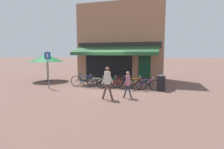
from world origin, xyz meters
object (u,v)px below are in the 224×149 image
Objects in this scene: bicycle_blue at (84,81)px; bicycle_green at (109,83)px; bicycle_purple at (146,85)px; pedestrian_child at (127,81)px; litter_bin at (161,82)px; bicycle_silver at (97,83)px; cafe_parasol at (46,58)px; parking_sign at (48,66)px; bicycle_orange at (133,84)px; pedestrian_adult at (107,79)px; bicycle_red at (121,83)px.

bicycle_blue reaches higher than bicycle_green.
bicycle_blue is 4.14m from bicycle_purple.
pedestrian_child reaches higher than litter_bin.
cafe_parasol is (-4.97, 1.70, 1.51)m from bicycle_silver.
parking_sign is (-7.00, -1.16, 0.95)m from litter_bin.
parking_sign is (-3.82, -0.98, 1.09)m from bicycle_green.
bicycle_purple is at bearing 9.25° from parking_sign.
bicycle_silver is at bearing 170.94° from bicycle_purple.
bicycle_purple is at bearing -8.97° from bicycle_orange.
bicycle_purple is at bearing -20.98° from bicycle_green.
bicycle_blue is at bearing 161.27° from bicycle_orange.
parking_sign reaches higher than bicycle_green.
bicycle_silver is 3.13m from pedestrian_child.
pedestrian_adult is (0.66, -2.55, 0.61)m from bicycle_green.
bicycle_blue is at bearing 138.90° from pedestrian_adult.
bicycle_green is at bearing -176.77° from litter_bin.
cafe_parasol is at bearing 127.52° from parking_sign.
pedestrian_adult is at bearing -154.33° from pedestrian_child.
bicycle_silver is 0.95× the size of bicycle_orange.
litter_bin is 7.16m from parking_sign.
bicycle_orange is 0.65× the size of cafe_parasol.
bicycle_red is at bearing 106.25° from pedestrian_child.
bicycle_orange reaches higher than bicycle_green.
cafe_parasol is (-8.10, 1.61, 1.51)m from bicycle_purple.
litter_bin is 0.37× the size of cafe_parasol.
pedestrian_adult is 7.75m from cafe_parasol.
bicycle_red is (2.56, 0.01, -0.03)m from bicycle_blue.
litter_bin is (0.90, 0.16, 0.14)m from bicycle_purple.
pedestrian_child is at bearing 36.05° from pedestrian_adult.
bicycle_red is 0.98× the size of bicycle_purple.
bicycle_blue is 1.04× the size of bicycle_orange.
pedestrian_child is at bearing -104.78° from bicycle_orange.
bicycle_orange is 5.52m from parking_sign.
bicycle_silver is (1.01, -0.23, -0.04)m from bicycle_blue.
cafe_parasol reaches higher than bicycle_green.
bicycle_red is at bearing -8.61° from bicycle_blue.
bicycle_red is 2.78m from pedestrian_adult.
bicycle_purple is 8.39m from cafe_parasol.
pedestrian_child is at bearing -11.21° from parking_sign.
pedestrian_child is (0.88, 0.51, -0.12)m from pedestrian_adult.
litter_bin is (2.48, 0.02, 0.14)m from bicycle_red.
bicycle_red is (1.55, 0.24, 0.01)m from bicycle_silver.
bicycle_silver is 0.85m from bicycle_green.
bicycle_green is 0.67× the size of parking_sign.
parking_sign is at bearing 172.99° from bicycle_green.
bicycle_green is at bearing 179.80° from bicycle_red.
pedestrian_adult reaches higher than bicycle_blue.
bicycle_purple is at bearing -15.26° from bicycle_silver.
parking_sign reaches higher than bicycle_red.
pedestrian_adult is 4.76m from parking_sign.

